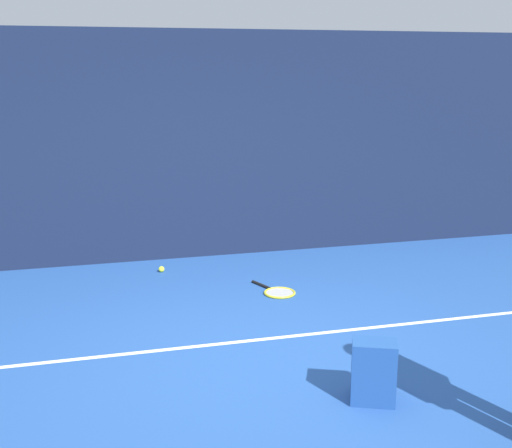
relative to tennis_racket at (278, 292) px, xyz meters
The scene contains 6 objects.
ground_plane 1.54m from the tennis_racket, 109.21° to the right, with size 12.00×12.00×0.00m, color #234C93.
back_fence 2.09m from the tennis_racket, 108.17° to the left, with size 10.00×0.10×2.65m, color #141E38.
court_line 1.19m from the tennis_racket, 115.21° to the right, with size 9.00×0.05×0.00m, color white.
tennis_racket is the anchor object (origin of this frame).
backpack 2.27m from the tennis_racket, 89.90° to the right, with size 0.35×0.36×0.44m.
tennis_ball_by_fence 1.46m from the tennis_racket, 136.52° to the left, with size 0.07×0.07×0.07m, color #CCE033.
Camera 1 is at (-1.31, -4.58, 2.24)m, focal length 46.01 mm.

